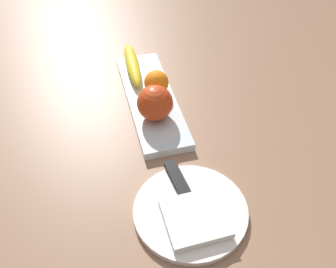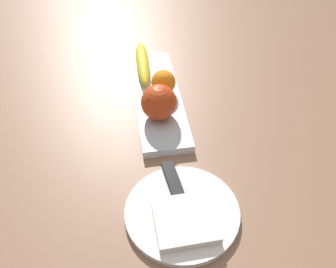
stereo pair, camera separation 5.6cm
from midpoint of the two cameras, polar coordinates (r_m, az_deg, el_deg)
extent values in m
plane|color=#8E674D|center=(1.00, -4.02, 6.14)|extent=(2.40, 2.40, 0.00)
cube|color=silver|center=(0.97, -4.21, 5.15)|extent=(0.38, 0.12, 0.02)
sphere|color=#C73E19|center=(0.87, -3.80, 4.60)|extent=(0.08, 0.08, 0.08)
ellipsoid|color=yellow|center=(1.05, -6.91, 10.28)|extent=(0.20, 0.04, 0.04)
sphere|color=orange|center=(0.95, -3.44, 7.66)|extent=(0.06, 0.06, 0.06)
cylinder|color=white|center=(0.74, 1.20, -11.53)|extent=(0.22, 0.22, 0.01)
cube|color=white|center=(0.72, 1.82, -12.65)|extent=(0.11, 0.11, 0.02)
cube|color=silver|center=(0.74, 0.98, -10.37)|extent=(0.15, 0.04, 0.00)
cube|color=black|center=(0.77, -0.67, -6.77)|extent=(0.09, 0.03, 0.01)
camera|label=1|loc=(0.03, -91.95, -1.93)|focal=40.70mm
camera|label=2|loc=(0.03, 88.05, 1.93)|focal=40.70mm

